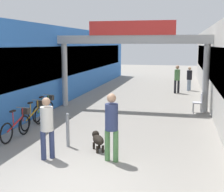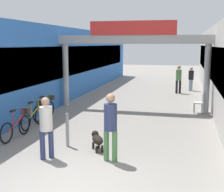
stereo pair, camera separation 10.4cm
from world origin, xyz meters
The scene contains 13 objects.
ground_plane centered at (0.00, 0.00, 0.00)m, with size 80.00×80.00×0.00m, color gray.
storefront_left centered at (-5.09, 11.00, 1.96)m, with size 3.00×26.00×3.92m.
arcade_sign_gateway centered at (0.00, 8.41, 2.91)m, with size 7.40×0.47×4.10m.
pedestrian_with_dog centered at (0.58, 1.66, 1.05)m, with size 0.40×0.39×1.81m.
pedestrian_companion centered at (-1.13, 1.45, 0.96)m, with size 0.48×0.48×1.68m.
pedestrian_carrying_crate centered at (2.00, 13.77, 1.01)m, with size 0.47×0.47×1.75m.
pedestrian_elderly_walking centered at (2.77, 15.11, 0.89)m, with size 0.46×0.46×1.58m.
dog_on_leash centered at (0.00, 2.42, 0.33)m, with size 0.58×0.73×0.52m.
bicycle_red_second centered at (-2.88, 2.97, 0.44)m, with size 0.46×1.69×0.98m.
bicycle_orange_third centered at (-3.01, 4.39, 0.44)m, with size 0.46×1.69×0.98m.
bicycle_green_farthest centered at (-3.16, 5.64, 0.44)m, with size 0.46×1.69×0.98m.
bollard_post_metal centered at (-0.96, 2.53, 0.53)m, with size 0.10×0.10×1.03m.
cafe_chair_aluminium_nearer centered at (3.10, 8.18, 0.54)m, with size 0.43×0.43×0.89m.
Camera 2 is at (2.44, -5.96, 3.06)m, focal length 50.00 mm.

